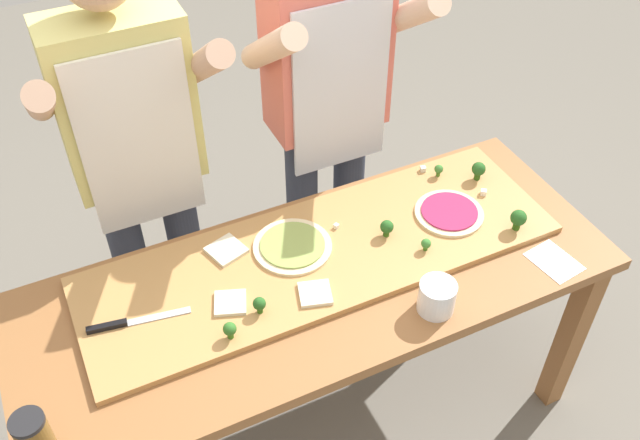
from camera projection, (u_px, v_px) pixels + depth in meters
ground_plane at (318, 420)px, 2.63m from camera, size 8.00×8.00×0.00m
prep_table at (317, 302)px, 2.17m from camera, size 1.81×0.70×0.79m
cutting_board at (321, 254)px, 2.15m from camera, size 1.48×0.47×0.02m
chefs_knife at (124, 323)px, 1.94m from camera, size 0.28×0.07×0.02m
pizza_whole_beet_magenta at (449, 213)px, 2.26m from camera, size 0.22×0.22×0.02m
pizza_whole_pesto_green at (293, 246)px, 2.15m from camera, size 0.24×0.24×0.02m
pizza_slice_far_left at (226, 250)px, 2.14m from camera, size 0.13×0.13×0.01m
pizza_slice_near_right at (315, 293)px, 2.01m from camera, size 0.11×0.11×0.01m
pizza_slice_near_left at (230, 302)px, 1.99m from camera, size 0.11×0.11×0.01m
broccoli_floret_back_left at (259, 304)px, 1.95m from camera, size 0.04×0.04×0.05m
broccoli_floret_center_right at (439, 170)px, 2.39m from camera, size 0.03×0.03×0.05m
broccoli_floret_back_mid at (230, 329)px, 1.89m from camera, size 0.04×0.04×0.05m
broccoli_floret_front_mid at (518, 218)px, 2.19m from camera, size 0.05×0.05×0.07m
broccoli_floret_center_left at (426, 244)px, 2.13m from camera, size 0.03×0.03×0.04m
broccoli_floret_front_right at (479, 170)px, 2.37m from camera, size 0.05×0.05×0.07m
broccoli_floret_back_right at (387, 227)px, 2.17m from camera, size 0.04×0.04×0.06m
cheese_crumble_a at (484, 192)px, 2.33m from camera, size 0.03×0.03×0.02m
cheese_crumble_b at (423, 169)px, 2.42m from camera, size 0.02×0.02×0.02m
cheese_crumble_c at (336, 226)px, 2.22m from camera, size 0.02×0.02×0.01m
flour_cup at (437, 298)px, 1.98m from camera, size 0.11×0.11×0.10m
sauce_jar at (35, 438)px, 1.63m from camera, size 0.08×0.08×0.15m
recipe_note at (554, 261)px, 2.14m from camera, size 0.14×0.17×0.00m
cook_left at (136, 150)px, 2.20m from camera, size 0.54×0.39×1.67m
cook_right at (327, 99)px, 2.41m from camera, size 0.54×0.39×1.67m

